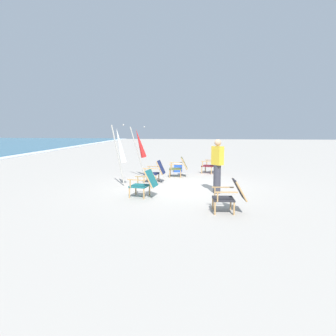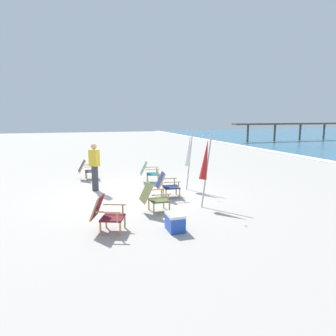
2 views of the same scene
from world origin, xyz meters
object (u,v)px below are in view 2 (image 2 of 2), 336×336
Objects in this scene: beach_chair_front_left at (166,184)px; person_near_chairs at (95,167)px; beach_chair_back_left at (106,213)px; umbrella_furled_red at (205,160)px; beach_chair_back_right at (153,197)px; umbrella_furled_white at (189,150)px; beach_chair_mid_center at (149,171)px; beach_chair_far_center at (87,169)px; cooler_box at (175,222)px.

beach_chair_front_left is 2.63m from person_near_chairs.
beach_chair_back_left is 0.42× the size of umbrella_furled_red.
beach_chair_back_right is 0.38× the size of umbrella_furled_white.
beach_chair_mid_center is 2.05m from umbrella_furled_white.
beach_chair_mid_center is at bearing 59.88° from beach_chair_far_center.
umbrella_furled_white is at bearing 154.48° from cooler_box.
beach_chair_front_left is 1.64× the size of cooler_box.
beach_chair_mid_center is 3.72m from beach_chair_back_right.
umbrella_furled_red is at bearing 12.98° from beach_chair_mid_center.
beach_chair_far_center is (-3.62, -2.26, -0.00)m from beach_chair_front_left.
beach_chair_mid_center reaches higher than cooler_box.
umbrella_furled_white is at bearing 36.65° from beach_chair_mid_center.
beach_chair_front_left is 2.82m from cooler_box.
beach_chair_mid_center is 5.10m from cooler_box.
person_near_chairs is at bearing -102.40° from umbrella_furled_white.
beach_chair_back_right is 0.49× the size of person_near_chairs.
beach_chair_mid_center is 0.97× the size of beach_chair_back_left.
beach_chair_back_left is 0.52× the size of person_near_chairs.
umbrella_furled_red is 4.15× the size of cooler_box.
umbrella_furled_red is at bearing 111.96° from beach_chair_back_left.
beach_chair_back_right reaches higher than beach_chair_mid_center.
umbrella_furled_red is (1.16, 0.79, 0.90)m from beach_chair_front_left.
person_near_chairs is (2.07, 0.18, 0.42)m from beach_chair_far_center.
umbrella_furled_red is at bearing 95.99° from beach_chair_back_right.
beach_chair_back_right is 5.16m from beach_chair_far_center.
beach_chair_front_left is 0.49× the size of person_near_chairs.
beach_chair_back_left is 3.90m from person_near_chairs.
beach_chair_far_center is (-1.31, -2.25, -0.00)m from beach_chair_mid_center.
person_near_chairs reaches higher than beach_chair_mid_center.
beach_chair_mid_center is 1.04× the size of beach_chair_back_right.
umbrella_furled_red reaches higher than beach_chair_far_center.
umbrella_furled_red is at bearing 137.81° from cooler_box.
beach_chair_far_center is 0.38× the size of umbrella_furled_white.
beach_chair_back_right is 1.44m from cooler_box.
beach_chair_mid_center is 2.25m from person_near_chairs.
umbrella_furled_white reaches higher than cooler_box.
beach_chair_far_center is 4.44m from umbrella_furled_white.
person_near_chairs reaches higher than cooler_box.
beach_chair_far_center is at bearing -147.42° from umbrella_furled_red.
beach_chair_mid_center is at bearing -179.85° from beach_chair_front_left.
beach_chair_far_center is at bearing -129.64° from umbrella_furled_white.
beach_chair_front_left is (-1.33, 0.77, 0.00)m from beach_chair_back_right.
umbrella_furled_white is at bearing 77.60° from person_near_chairs.
beach_chair_back_right is 1.82m from umbrella_furled_red.
beach_chair_back_right is 3.18m from person_near_chairs.
umbrella_furled_white is 1.28× the size of person_near_chairs.
beach_chair_far_center is 2.12m from person_near_chairs.
beach_chair_mid_center is at bearing 172.89° from cooler_box.
beach_chair_back_left is at bearing -45.05° from umbrella_furled_white.
umbrella_furled_red reaches higher than person_near_chairs.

